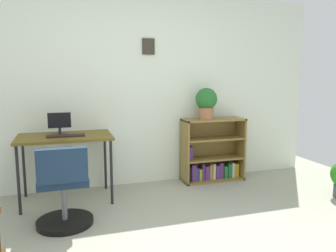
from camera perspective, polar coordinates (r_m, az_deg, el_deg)
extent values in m
cube|color=silver|center=(4.23, -7.58, 6.00)|extent=(5.20, 0.10, 2.39)
cube|color=#352F24|center=(4.24, -3.37, 13.44)|extent=(0.15, 0.02, 0.19)
cube|color=brown|center=(3.80, -17.24, -1.79)|extent=(1.00, 0.61, 0.03)
cylinder|color=black|center=(3.65, -24.25, -8.52)|extent=(0.03, 0.03, 0.71)
cylinder|color=black|center=(3.66, -9.66, -7.86)|extent=(0.03, 0.03, 0.71)
cylinder|color=black|center=(4.16, -23.44, -6.44)|extent=(0.03, 0.03, 0.71)
cylinder|color=black|center=(4.16, -10.69, -5.87)|extent=(0.03, 0.03, 0.71)
cylinder|color=#262628|center=(3.87, -17.99, -1.34)|extent=(0.18, 0.18, 0.01)
cylinder|color=#262628|center=(3.86, -18.02, -0.76)|extent=(0.03, 0.03, 0.07)
cube|color=black|center=(3.83, -18.10, 0.95)|extent=(0.24, 0.02, 0.17)
cube|color=black|center=(3.73, -17.09, -1.60)|extent=(0.40, 0.12, 0.02)
cylinder|color=black|center=(3.39, -17.19, -15.38)|extent=(0.52, 0.52, 0.05)
cylinder|color=slate|center=(3.31, -17.35, -12.16)|extent=(0.05, 0.05, 0.36)
cube|color=#192E46|center=(3.25, -17.52, -8.54)|extent=(0.44, 0.44, 0.08)
cube|color=#192E46|center=(2.95, -17.66, -6.47)|extent=(0.42, 0.07, 0.29)
cube|color=olive|center=(4.30, 2.85, -4.43)|extent=(0.02, 0.30, 0.83)
cube|color=olive|center=(4.64, 12.17, -3.66)|extent=(0.02, 0.30, 0.83)
cube|color=olive|center=(4.39, 7.79, 1.09)|extent=(0.82, 0.30, 0.02)
cube|color=olive|center=(4.56, 7.59, -8.98)|extent=(0.82, 0.30, 0.02)
cube|color=olive|center=(4.58, 6.95, -3.69)|extent=(0.82, 0.02, 0.83)
cube|color=olive|center=(4.48, 7.66, -5.49)|extent=(0.78, 0.28, 0.02)
cube|color=olive|center=(4.43, 7.73, -2.16)|extent=(0.78, 0.28, 0.02)
cube|color=black|center=(4.38, 3.44, -8.16)|extent=(0.05, 0.12, 0.19)
cube|color=#593372|center=(4.40, 4.28, -7.92)|extent=(0.07, 0.12, 0.22)
cube|color=#1E478C|center=(4.43, 4.91, -8.15)|extent=(0.03, 0.10, 0.17)
cube|color=#B79323|center=(4.45, 5.42, -8.20)|extent=(0.04, 0.10, 0.15)
cube|color=#593372|center=(4.45, 5.88, -7.77)|extent=(0.03, 0.10, 0.21)
cube|color=#593372|center=(4.48, 6.54, -7.89)|extent=(0.07, 0.12, 0.18)
cube|color=#B79323|center=(4.50, 7.19, -7.73)|extent=(0.03, 0.10, 0.20)
cube|color=beige|center=(4.52, 7.69, -7.63)|extent=(0.03, 0.11, 0.20)
cube|color=#593372|center=(4.54, 8.30, -7.69)|extent=(0.05, 0.10, 0.18)
cube|color=#593372|center=(4.56, 8.98, -7.44)|extent=(0.05, 0.09, 0.21)
cube|color=#237238|center=(4.60, 9.63, -7.67)|extent=(0.05, 0.12, 0.16)
cube|color=#237238|center=(4.62, 10.31, -7.43)|extent=(0.05, 0.12, 0.19)
cube|color=beige|center=(4.64, 10.83, -7.29)|extent=(0.03, 0.11, 0.20)
cube|color=#B79323|center=(4.67, 11.42, -7.33)|extent=(0.07, 0.10, 0.18)
cube|color=#593372|center=(4.32, 3.58, -4.63)|extent=(0.07, 0.11, 0.17)
cylinder|color=#9E6642|center=(4.31, 6.53, 2.15)|extent=(0.19, 0.19, 0.15)
sphere|color=#25682A|center=(4.29, 6.57, 4.64)|extent=(0.28, 0.28, 0.28)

